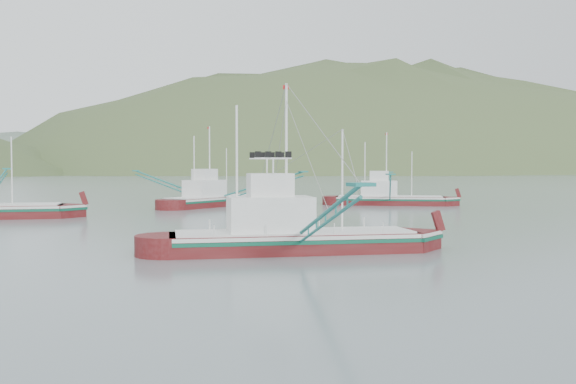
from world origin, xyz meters
name	(u,v)px	position (x,y,z in m)	size (l,w,h in m)	color
ground	(323,249)	(0.00, 0.00, 0.00)	(1200.00, 1200.00, 0.00)	slate
main_boat	(291,221)	(-2.29, -0.71, 1.78)	(14.69, 25.62, 10.45)	#4F0D0E
bg_boat_far	(212,188)	(3.44, 42.31, 2.27)	(19.97, 23.18, 10.64)	#4F0D0E
bg_boat_right	(389,189)	(25.27, 36.88, 2.09)	(15.89, 22.93, 10.01)	#4F0D0E
headland_right	(382,172)	(240.00, 430.00, 0.00)	(684.00, 432.00, 306.00)	#41532B
ridge_distant	(104,172)	(30.00, 560.00, 0.00)	(960.00, 400.00, 240.00)	slate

